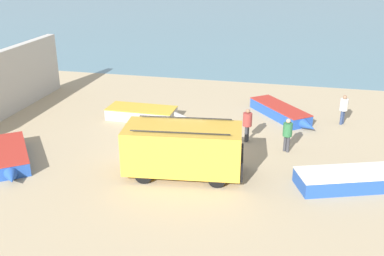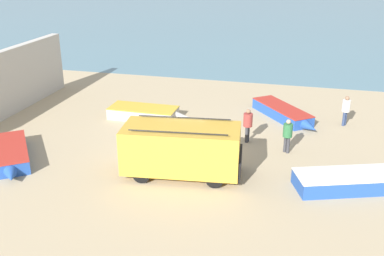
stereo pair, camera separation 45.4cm
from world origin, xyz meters
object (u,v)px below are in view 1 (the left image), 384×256
object	(u,v)px
fishing_rowboat_1	(144,113)
fishing_rowboat_0	(282,112)
parked_van	(183,149)
fishing_rowboat_3	(8,156)
fisherman_1	(247,122)
fisherman_0	(344,107)
fisherman_2	(287,132)
fishing_rowboat_2	(358,179)

from	to	relation	value
fishing_rowboat_1	fishing_rowboat_0	bearing A→B (deg)	15.38
parked_van	fishing_rowboat_0	xyz separation A→B (m)	(3.77, 8.08, -0.88)
fishing_rowboat_3	fisherman_1	distance (m)	11.31
fishing_rowboat_0	fishing_rowboat_1	bearing A→B (deg)	-114.02
fishing_rowboat_3	fisherman_0	bearing A→B (deg)	82.44
fisherman_0	fisherman_2	size ratio (longest dim) A/B	1.00
fishing_rowboat_3	fishing_rowboat_2	bearing A→B (deg)	57.93
fisherman_2	parked_van	bearing A→B (deg)	-18.21
fishing_rowboat_3	fishing_rowboat_0	bearing A→B (deg)	89.88
fishing_rowboat_1	fisherman_1	size ratio (longest dim) A/B	2.71
fishing_rowboat_0	fisherman_0	world-z (taller)	fisherman_0
fishing_rowboat_1	fisherman_2	bearing A→B (deg)	-17.97
fisherman_0	fishing_rowboat_3	bearing A→B (deg)	59.52
fisherman_2	fishing_rowboat_1	bearing A→B (deg)	-75.62
fisherman_0	fisherman_1	world-z (taller)	fisherman_1
fishing_rowboat_1	fisherman_0	size ratio (longest dim) A/B	2.80
fishing_rowboat_1	fisherman_0	xyz separation A→B (m)	(10.91, 1.67, 0.68)
fishing_rowboat_1	fisherman_1	bearing A→B (deg)	-16.83
fishing_rowboat_0	fisherman_2	bearing A→B (deg)	-33.46
fishing_rowboat_2	fisherman_1	size ratio (longest dim) A/B	3.24
fishing_rowboat_3	fisherman_2	distance (m)	12.84
parked_van	fishing_rowboat_3	world-z (taller)	parked_van
fishing_rowboat_1	fisherman_1	distance (m)	6.40
fishing_rowboat_2	fisherman_1	world-z (taller)	fisherman_1
fishing_rowboat_0	fisherman_1	distance (m)	4.27
fisherman_1	fisherman_2	distance (m)	2.14
parked_van	fishing_rowboat_0	distance (m)	8.95
parked_van	fisherman_0	bearing A→B (deg)	41.17
fishing_rowboat_2	fisherman_0	world-z (taller)	fisherman_0
fishing_rowboat_0	fisherman_1	xyz separation A→B (m)	(-1.55, -3.91, 0.72)
parked_van	fisherman_2	world-z (taller)	parked_van
fisherman_0	fisherman_2	xyz separation A→B (m)	(-2.86, -4.39, -0.00)
parked_van	fishing_rowboat_1	distance (m)	7.25
fisherman_0	fisherman_2	bearing A→B (deg)	86.95
fishing_rowboat_0	fisherman_1	size ratio (longest dim) A/B	2.68
fishing_rowboat_1	fishing_rowboat_2	size ratio (longest dim) A/B	0.84
parked_van	fishing_rowboat_1	xyz separation A→B (m)	(-3.85, 6.09, -0.87)
fishing_rowboat_2	fishing_rowboat_3	size ratio (longest dim) A/B	1.27
fishing_rowboat_2	fisherman_2	bearing A→B (deg)	116.66
fishing_rowboat_3	fisherman_2	bearing A→B (deg)	71.58
fishing_rowboat_0	fishing_rowboat_2	bearing A→B (deg)	-14.46
fishing_rowboat_2	parked_van	bearing A→B (deg)	164.73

